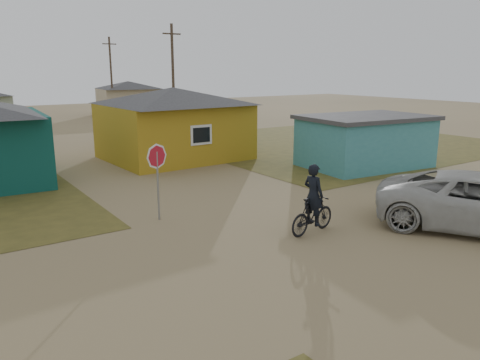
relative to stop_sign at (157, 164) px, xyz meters
name	(u,v)px	position (x,y,z in m)	size (l,w,h in m)	color
ground	(314,241)	(2.90, -4.34, -1.87)	(120.00, 120.00, 0.00)	#8B7750
grass_ne	(334,142)	(16.90, 8.66, -1.86)	(20.00, 18.00, 0.00)	brown
house_yellow	(174,122)	(5.40, 9.66, 0.14)	(7.72, 6.76, 3.90)	#AA851A
shed_turquoise	(365,141)	(12.40, 2.16, -0.55)	(6.71, 4.93, 2.60)	teal
house_beige_east	(129,97)	(12.90, 35.66, -0.01)	(6.95, 6.05, 3.60)	tan
utility_pole_near	(173,79)	(9.40, 17.66, 2.27)	(1.40, 0.20, 8.00)	#49392C
utility_pole_far	(111,76)	(10.40, 33.66, 2.27)	(1.40, 0.20, 8.00)	#49392C
stop_sign	(157,164)	(0.00, 0.00, 0.00)	(0.83, 0.11, 2.55)	gray
cyclist	(313,208)	(3.30, -3.81, -1.09)	(1.95, 0.81, 2.14)	black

